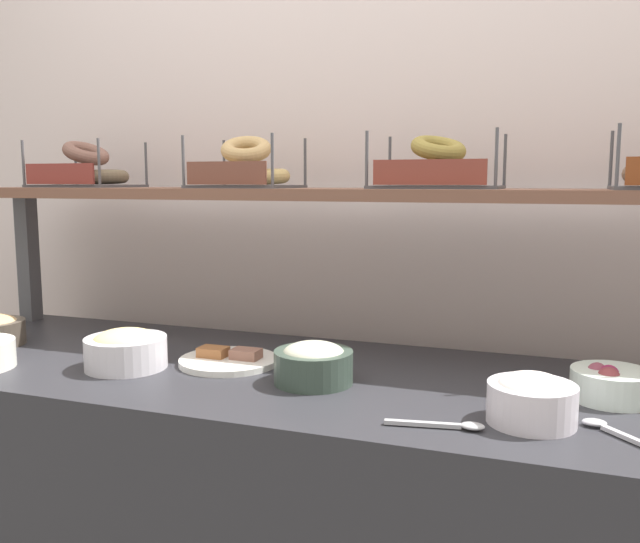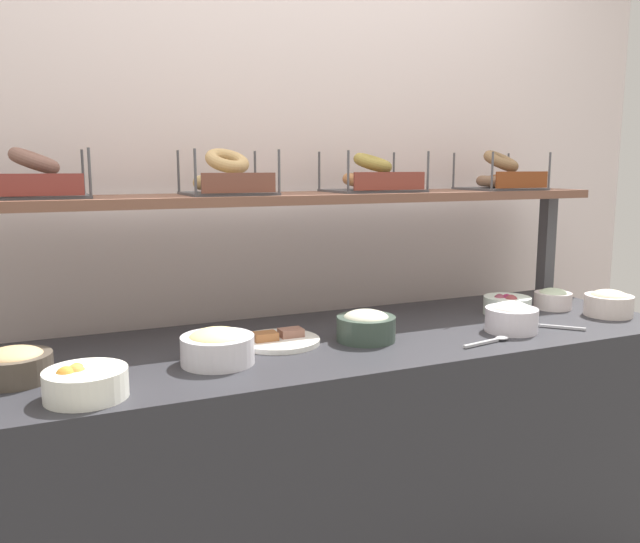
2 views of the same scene
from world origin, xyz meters
TOP-DOWN VIEW (x-y plane):
  - back_wall at (0.00, 0.55)m, footprint 3.44×0.06m
  - deli_counter at (0.00, 0.00)m, footprint 2.24×0.70m
  - shelf_riser_right at (1.06, 0.27)m, footprint 0.05×0.05m
  - upper_shelf at (0.00, 0.27)m, footprint 2.20×0.32m
  - bowl_cream_cheese at (0.52, -0.16)m, footprint 0.16×0.16m
  - bowl_scallion_spread at (0.89, 0.04)m, footprint 0.13×0.13m
  - bowl_fruit_salad at (-0.76, -0.23)m, footprint 0.19×0.19m
  - bowl_egg_salad at (-0.42, -0.10)m, footprint 0.20×0.20m
  - bowl_hummus at (-0.91, -0.04)m, footprint 0.18×0.18m
  - bowl_potato_salad at (0.98, -0.12)m, footprint 0.16×0.16m
  - bowl_beet_salad at (0.67, 0.04)m, footprint 0.16×0.16m
  - bowl_tuna_salad at (0.05, -0.06)m, footprint 0.18×0.18m
  - serving_plate_white at (-0.20, 0.01)m, footprint 0.24×0.24m
  - serving_spoon_near_plate at (0.66, -0.17)m, footprint 0.14×0.14m
  - serving_spoon_by_edge at (0.38, -0.24)m, footprint 0.18×0.05m
  - bagel_basket_poppy at (-0.83, 0.29)m, footprint 0.28×0.26m
  - bagel_basket_plain at (-0.27, 0.27)m, footprint 0.27×0.24m
  - bagel_basket_everything at (0.25, 0.28)m, footprint 0.32×0.26m
  - bagel_basket_cinnamon_raisin at (0.79, 0.25)m, footprint 0.28×0.26m

SIDE VIEW (x-z plane):
  - deli_counter at x=0.00m, z-range 0.00..0.85m
  - serving_spoon_near_plate at x=0.66m, z-range 0.85..0.86m
  - serving_spoon_by_edge at x=0.38m, z-range 0.85..0.86m
  - serving_plate_white at x=-0.20m, z-range 0.84..0.88m
  - bowl_beet_salad at x=0.67m, z-range 0.85..0.92m
  - bowl_fruit_salad at x=-0.76m, z-range 0.85..0.93m
  - bowl_scallion_spread at x=0.89m, z-range 0.85..0.93m
  - bowl_hummus at x=-0.91m, z-range 0.85..0.93m
  - bowl_potato_salad at x=0.98m, z-range 0.85..0.94m
  - bowl_tuna_salad at x=0.05m, z-range 0.85..0.94m
  - bowl_cream_cheese at x=0.52m, z-range 0.85..0.95m
  - bowl_egg_salad at x=-0.42m, z-range 0.85..0.95m
  - shelf_riser_right at x=1.06m, z-range 0.85..1.25m
  - back_wall at x=0.00m, z-range 0.00..2.40m
  - upper_shelf at x=0.00m, z-range 1.25..1.28m
  - bagel_basket_poppy at x=-0.83m, z-range 1.25..1.40m
  - bagel_basket_everything at x=0.25m, z-range 1.26..1.40m
  - bagel_basket_plain at x=-0.27m, z-range 1.25..1.40m
  - bagel_basket_cinnamon_raisin at x=0.79m, z-range 1.25..1.41m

